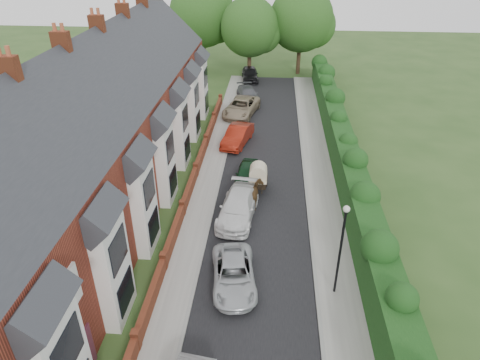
# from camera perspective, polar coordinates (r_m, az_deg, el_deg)

# --- Properties ---
(ground) EXTENTS (140.00, 140.00, 0.00)m
(ground) POSITION_cam_1_polar(r_m,az_deg,el_deg) (19.46, 3.03, -22.55)
(ground) COLOR #2D4C1E
(ground) RESTS_ON ground
(road) EXTENTS (6.00, 58.00, 0.02)m
(road) POSITION_cam_1_polar(r_m,az_deg,el_deg) (27.55, 2.76, -4.00)
(road) COLOR black
(road) RESTS_ON ground
(pavement_hedge_side) EXTENTS (2.20, 58.00, 0.12)m
(pavement_hedge_side) POSITION_cam_1_polar(r_m,az_deg,el_deg) (27.76, 11.27, -4.22)
(pavement_hedge_side) COLOR gray
(pavement_hedge_side) RESTS_ON ground
(pavement_house_side) EXTENTS (1.70, 58.00, 0.12)m
(pavement_house_side) POSITION_cam_1_polar(r_m,az_deg,el_deg) (27.86, -5.19, -3.55)
(pavement_house_side) COLOR gray
(pavement_house_side) RESTS_ON ground
(kerb_hedge_side) EXTENTS (0.18, 58.00, 0.13)m
(kerb_hedge_side) POSITION_cam_1_polar(r_m,az_deg,el_deg) (27.64, 9.11, -4.14)
(kerb_hedge_side) COLOR gray
(kerb_hedge_side) RESTS_ON ground
(kerb_house_side) EXTENTS (0.18, 58.00, 0.13)m
(kerb_house_side) POSITION_cam_1_polar(r_m,az_deg,el_deg) (27.74, -3.56, -3.62)
(kerb_house_side) COLOR gray
(kerb_house_side) RESTS_ON ground
(hedge) EXTENTS (2.10, 58.00, 2.85)m
(hedge) POSITION_cam_1_polar(r_m,az_deg,el_deg) (27.23, 15.35, -1.64)
(hedge) COLOR #113512
(hedge) RESTS_ON ground
(terrace_row) EXTENTS (9.05, 40.50, 11.50)m
(terrace_row) POSITION_cam_1_polar(r_m,az_deg,el_deg) (26.71, -19.96, 3.95)
(terrace_row) COLOR maroon
(terrace_row) RESTS_ON ground
(garden_wall_row) EXTENTS (0.35, 40.35, 1.10)m
(garden_wall_row) POSITION_cam_1_polar(r_m,az_deg,el_deg) (27.00, -7.66, -3.91)
(garden_wall_row) COLOR brown
(garden_wall_row) RESTS_ON ground
(lamppost) EXTENTS (0.32, 0.32, 5.16)m
(lamppost) POSITION_cam_1_polar(r_m,az_deg,el_deg) (20.24, 13.42, -7.79)
(lamppost) COLOR black
(lamppost) RESTS_ON ground
(tree_far_left) EXTENTS (7.14, 6.80, 9.29)m
(tree_far_left) POSITION_cam_1_polar(r_m,az_deg,el_deg) (52.85, 1.70, 19.52)
(tree_far_left) COLOR #332316
(tree_far_left) RESTS_ON ground
(tree_far_right) EXTENTS (7.98, 7.60, 10.31)m
(tree_far_right) POSITION_cam_1_polar(r_m,az_deg,el_deg) (54.76, 8.57, 20.24)
(tree_far_right) COLOR #332316
(tree_far_right) RESTS_ON ground
(tree_far_back) EXTENTS (8.40, 8.00, 10.82)m
(tree_far_back) POSITION_cam_1_polar(r_m,az_deg,el_deg) (56.25, -4.59, 21.03)
(tree_far_back) COLOR #332316
(tree_far_back) RESTS_ON ground
(car_silver_b) EXTENTS (2.73, 4.83, 1.27)m
(car_silver_b) POSITION_cam_1_polar(r_m,az_deg,el_deg) (21.90, -0.83, -12.46)
(car_silver_b) COLOR #B9BDC1
(car_silver_b) RESTS_ON ground
(car_white) EXTENTS (2.64, 5.35, 1.49)m
(car_white) POSITION_cam_1_polar(r_m,az_deg,el_deg) (26.47, -0.27, -3.62)
(car_white) COLOR white
(car_white) RESTS_ON ground
(car_green) EXTENTS (1.82, 3.89, 1.29)m
(car_green) POSITION_cam_1_polar(r_m,az_deg,el_deg) (30.30, 0.96, 0.87)
(car_green) COLOR #0F3319
(car_green) RESTS_ON ground
(car_red) EXTENTS (2.63, 4.88, 1.53)m
(car_red) POSITION_cam_1_polar(r_m,az_deg,el_deg) (35.84, -0.33, 5.95)
(car_red) COLOR maroon
(car_red) RESTS_ON ground
(car_beige) EXTENTS (3.76, 6.09, 1.57)m
(car_beige) POSITION_cam_1_polar(r_m,az_deg,el_deg) (41.97, 0.18, 9.69)
(car_beige) COLOR tan
(car_beige) RESTS_ON ground
(car_grey) EXTENTS (3.03, 5.00, 1.35)m
(car_grey) POSITION_cam_1_polar(r_m,az_deg,el_deg) (45.89, 1.08, 11.36)
(car_grey) COLOR #55575D
(car_grey) RESTS_ON ground
(car_black) EXTENTS (2.33, 4.80, 1.58)m
(car_black) POSITION_cam_1_polar(r_m,az_deg,el_deg) (52.57, 1.34, 13.95)
(car_black) COLOR black
(car_black) RESTS_ON ground
(horse) EXTENTS (0.91, 1.94, 1.63)m
(horse) POSITION_cam_1_polar(r_m,az_deg,el_deg) (27.48, 2.24, -2.09)
(horse) COLOR #50371D
(horse) RESTS_ON ground
(horse_cart) EXTENTS (1.26, 2.78, 2.00)m
(horse_cart) POSITION_cam_1_polar(r_m,az_deg,el_deg) (29.09, 2.44, 0.64)
(horse_cart) COLOR black
(horse_cart) RESTS_ON ground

